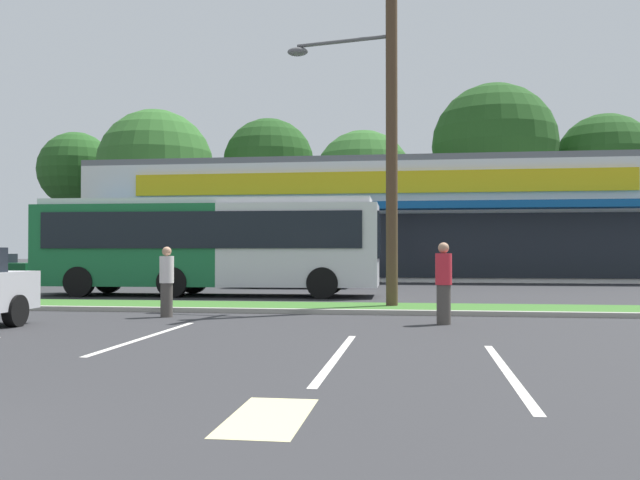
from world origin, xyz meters
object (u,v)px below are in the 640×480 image
at_px(utility_pole, 386,106).
at_px(city_bus, 208,243).
at_px(pedestrian_by_pole, 444,283).
at_px(car_0, 293,269).
at_px(pedestrian_near_bench, 167,282).

distance_m(utility_pole, city_bus, 8.65).
bearing_deg(pedestrian_by_pole, car_0, -64.33).
distance_m(car_0, pedestrian_by_pole, 14.75).
relative_size(pedestrian_near_bench, pedestrian_by_pole, 0.95).
bearing_deg(city_bus, utility_pole, -39.93).
height_order(city_bus, car_0, city_bus).
distance_m(pedestrian_near_bench, pedestrian_by_pole, 6.26).
distance_m(utility_pole, pedestrian_near_bench, 7.09).
height_order(city_bus, pedestrian_near_bench, city_bus).
bearing_deg(car_0, city_bus, -109.88).
height_order(city_bus, pedestrian_by_pole, city_bus).
bearing_deg(pedestrian_near_bench, car_0, -20.95).
bearing_deg(utility_pole, pedestrian_near_bench, -151.83).
relative_size(utility_pole, pedestrian_by_pole, 5.79).
relative_size(city_bus, pedestrian_near_bench, 7.20).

